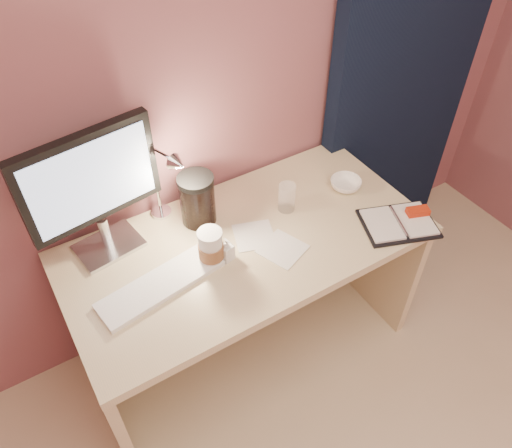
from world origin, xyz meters
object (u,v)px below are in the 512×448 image
desk (238,266)px  coffee_cup (211,248)px  monitor (91,185)px  bowl (346,184)px  lotion_bottle (227,249)px  keyboard (161,284)px  planner (400,222)px  desk_lamp (155,186)px  dark_jar (198,202)px  clear_cup (287,197)px

desk → coffee_cup: size_ratio=9.35×
monitor → bowl: size_ratio=3.86×
coffee_cup → lotion_bottle: coffee_cup is taller
keyboard → coffee_cup: size_ratio=3.09×
desk → bowl: bowl is taller
planner → desk_lamp: size_ratio=0.96×
desk → desk_lamp: size_ratio=3.98×
monitor → dark_jar: size_ratio=2.66×
monitor → desk_lamp: monitor is taller
monitor → desk_lamp: bearing=-11.7°
planner → coffee_cup: (-0.73, 0.22, 0.06)m
clear_cup → desk_lamp: (-0.48, 0.16, 0.16)m
planner → lotion_bottle: lotion_bottle is taller
monitor → coffee_cup: monitor is taller
planner → clear_cup: size_ratio=2.80×
lotion_bottle → dark_jar: (0.01, 0.24, 0.05)m
keyboard → lotion_bottle: (0.26, -0.01, 0.04)m
bowl → desk_lamp: bearing=166.7°
desk → coffee_cup: coffee_cup is taller
monitor → lotion_bottle: 0.52m
desk → lotion_bottle: (-0.11, -0.12, 0.28)m
desk → dark_jar: dark_jar is taller
monitor → planner: monitor is taller
planner → clear_cup: bearing=157.4°
dark_jar → clear_cup: bearing=-21.1°
monitor → dark_jar: bearing=-15.0°
bowl → desk_lamp: 0.81m
planner → desk_lamp: desk_lamp is taller
desk → lotion_bottle: bearing=-132.2°
lotion_bottle → desk_lamp: 0.35m
clear_cup → dark_jar: dark_jar is taller
coffee_cup → dark_jar: size_ratio=0.78×
clear_cup → desk: bearing=178.3°
monitor → coffee_cup: bearing=-50.0°
clear_cup → lotion_bottle: clear_cup is taller
clear_cup → dark_jar: bearing=158.9°
desk_lamp → keyboard: bearing=-134.8°
keyboard → bowl: size_ratio=3.49×
coffee_cup → lotion_bottle: (0.05, -0.02, -0.02)m
keyboard → lotion_bottle: lotion_bottle is taller
dark_jar → desk_lamp: desk_lamp is taller
lotion_bottle → desk: bearing=47.8°
desk → monitor: monitor is taller
monitor → dark_jar: (0.36, -0.04, -0.21)m
keyboard → planner: (0.93, -0.21, 0.00)m
desk → dark_jar: 0.36m
desk → clear_cup: bearing=-1.7°
bowl → clear_cup: bearing=175.4°
keyboard → lotion_bottle: size_ratio=4.67×
desk → desk_lamp: bearing=148.3°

